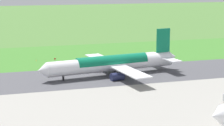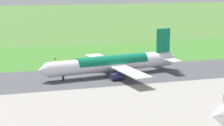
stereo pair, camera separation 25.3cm
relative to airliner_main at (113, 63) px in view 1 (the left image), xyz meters
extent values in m
plane|color=#477233|center=(9.94, 0.05, -4.35)|extent=(800.00, 800.00, 0.00)
cube|color=#47474C|center=(9.94, 0.05, -4.32)|extent=(600.00, 29.88, 0.06)
cube|color=#3C782B|center=(9.94, -30.13, -4.33)|extent=(600.00, 80.00, 0.04)
cylinder|color=white|center=(0.38, 0.05, -0.15)|extent=(48.25, 11.92, 5.20)
cone|color=white|center=(25.62, 3.65, -0.15)|extent=(3.67, 5.31, 4.94)
cone|color=white|center=(-24.57, -3.50, 0.45)|extent=(4.09, 4.87, 4.42)
cube|color=#0C724C|center=(-20.53, -2.93, 6.95)|extent=(5.61, 1.29, 9.00)
cube|color=white|center=(-21.31, 2.52, 0.65)|extent=(5.23, 9.47, 0.36)
cube|color=white|center=(-19.76, -8.37, 0.65)|extent=(5.23, 9.47, 0.36)
cube|color=white|center=(-2.17, 10.80, -0.55)|extent=(9.04, 22.63, 0.35)
cube|color=white|center=(0.94, -10.98, -0.55)|extent=(9.04, 22.63, 0.35)
cylinder|color=#23284C|center=(0.80, 7.69, -3.03)|extent=(4.85, 3.41, 2.80)
cylinder|color=#23284C|center=(2.92, -7.16, -3.03)|extent=(4.85, 3.41, 2.80)
cylinder|color=black|center=(18.43, 2.63, -2.64)|extent=(0.70, 0.70, 3.42)
cylinder|color=black|center=(-3.16, 3.59, -2.64)|extent=(0.70, 0.70, 3.42)
cylinder|color=black|center=(-2.03, -4.33, -2.64)|extent=(0.70, 0.70, 3.42)
cylinder|color=#0C724C|center=(0.38, 0.05, 0.37)|extent=(26.87, 8.90, 5.23)
cone|color=white|center=(-6.49, 59.47, -0.43)|extent=(3.20, 4.85, 4.61)
cylinder|color=slate|center=(16.96, -25.49, -3.44)|extent=(0.10, 0.10, 1.83)
cube|color=red|center=(16.96, -25.51, -2.22)|extent=(0.60, 0.04, 0.60)
cone|color=orange|center=(23.71, -33.37, -4.08)|extent=(0.40, 0.40, 0.55)
camera|label=1|loc=(40.60, 135.17, 29.63)|focal=64.82mm
camera|label=2|loc=(40.36, 135.24, 29.63)|focal=64.82mm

